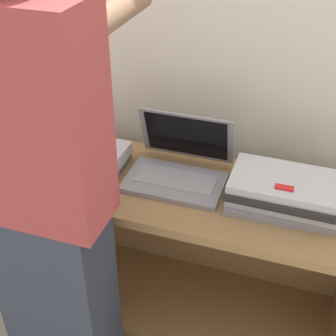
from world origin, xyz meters
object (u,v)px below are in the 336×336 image
Objects in this scene: laptop_stack_right at (283,192)px; laptop_open at (178,167)px; person at (44,203)px; laptop_stack_left at (78,156)px.

laptop_open is at bearing 173.06° from laptop_stack_right.
laptop_open is at bearing 61.38° from person.
laptop_stack_left is 0.47m from person.
laptop_stack_left is 1.01× the size of laptop_stack_right.
laptop_stack_left is (-0.39, -0.05, -0.01)m from laptop_open.
person is at bearing -118.62° from laptop_open.
laptop_open is at bearing 6.72° from laptop_stack_left.
person is at bearing -146.37° from laptop_stack_right.
laptop_stack_right is 0.79m from person.
laptop_open is 0.23× the size of person.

